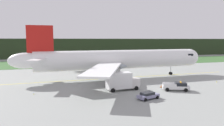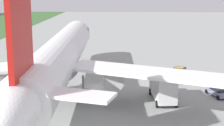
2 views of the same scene
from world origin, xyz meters
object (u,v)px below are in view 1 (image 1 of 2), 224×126
at_px(ops_pickup_truck, 177,86).
at_px(staff_car, 148,95).
at_px(catering_truck, 122,81).
at_px(apron_cone, 161,86).
at_px(airliner, 116,60).

xyz_separation_m(ops_pickup_truck, staff_car, (-8.74, -4.24, -0.20)).
bearing_deg(catering_truck, staff_car, -72.31).
bearing_deg(ops_pickup_truck, apron_cone, 117.37).
xyz_separation_m(catering_truck, apron_cone, (9.43, -0.07, -1.68)).
height_order(airliner, ops_pickup_truck, airliner).
height_order(ops_pickup_truck, staff_car, ops_pickup_truck).
xyz_separation_m(airliner, catering_truck, (-3.03, -14.05, -3.12)).
distance_m(airliner, staff_car, 22.27).
bearing_deg(airliner, apron_cone, -65.64).
xyz_separation_m(airliner, staff_car, (-0.55, -21.82, -4.42)).
xyz_separation_m(staff_car, apron_cone, (6.95, 7.70, -0.38)).
bearing_deg(ops_pickup_truck, catering_truck, 162.54).
relative_size(airliner, staff_car, 12.21).
bearing_deg(staff_car, ops_pickup_truck, 25.89).
height_order(staff_car, apron_cone, staff_car).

